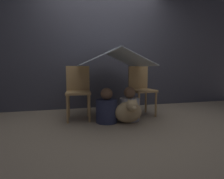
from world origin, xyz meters
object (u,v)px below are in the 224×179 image
at_px(chair_left, 78,89).
at_px(person_front, 107,109).
at_px(chair_right, 141,88).
at_px(person_second, 129,107).
at_px(dog, 129,111).

distance_m(chair_left, person_front, 0.59).
bearing_deg(chair_right, person_second, -144.13).
height_order(chair_left, chair_right, same).
distance_m(chair_right, person_second, 0.51).
height_order(chair_right, person_second, chair_right).
distance_m(person_front, dog, 0.35).
bearing_deg(chair_left, chair_right, 3.18).
bearing_deg(person_front, person_second, 2.88).
relative_size(person_second, dog, 1.27).
height_order(chair_right, dog, chair_right).
height_order(person_second, dog, person_second).
bearing_deg(dog, chair_right, 49.60).
relative_size(chair_right, dog, 2.04).
relative_size(person_front, person_second, 0.99).
bearing_deg(chair_right, chair_left, 173.70).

